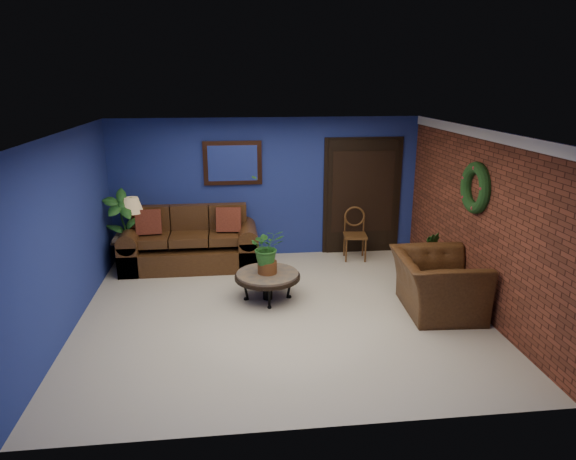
{
  "coord_description": "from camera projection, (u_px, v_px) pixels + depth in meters",
  "views": [
    {
      "loc": [
        -0.67,
        -6.52,
        3.15
      ],
      "look_at": [
        0.15,
        0.55,
        1.04
      ],
      "focal_mm": 32.0,
      "sensor_mm": 36.0,
      "label": 1
    }
  ],
  "objects": [
    {
      "name": "armchair",
      "position": [
        437.0,
        284.0,
        7.11
      ],
      "size": [
        1.17,
        1.32,
        0.81
      ],
      "primitive_type": "imported",
      "rotation": [
        0.0,
        0.0,
        1.51
      ],
      "color": "#4B2D15",
      "rests_on": "ground"
    },
    {
      "name": "closet_door",
      "position": [
        362.0,
        197.0,
        9.42
      ],
      "size": [
        1.44,
        0.06,
        2.18
      ],
      "primitive_type": "cube",
      "color": "black",
      "rests_on": "wall_back"
    },
    {
      "name": "floor",
      "position": [
        282.0,
        312.0,
        7.18
      ],
      "size": [
        5.5,
        5.5,
        0.0
      ],
      "primitive_type": "plane",
      "color": "#BDB09C",
      "rests_on": "ground"
    },
    {
      "name": "wall_back",
      "position": [
        267.0,
        188.0,
        9.2
      ],
      "size": [
        5.5,
        0.04,
        2.5
      ],
      "primitive_type": "cube",
      "color": "navy",
      "rests_on": "ground"
    },
    {
      "name": "crown_molding",
      "position": [
        485.0,
        134.0,
        6.79
      ],
      "size": [
        0.03,
        5.0,
        0.14
      ],
      "primitive_type": "cube",
      "color": "white",
      "rests_on": "wall_right_brick"
    },
    {
      "name": "ceiling",
      "position": [
        281.0,
        131.0,
        6.46
      ],
      "size": [
        5.5,
        5.0,
        0.02
      ],
      "primitive_type": "cube",
      "color": "silver",
      "rests_on": "wall_back"
    },
    {
      "name": "wall_mirror",
      "position": [
        233.0,
        163.0,
        8.96
      ],
      "size": [
        1.02,
        0.06,
        0.77
      ],
      "primitive_type": "cube",
      "color": "#472413",
      "rests_on": "wall_back"
    },
    {
      "name": "sofa",
      "position": [
        191.0,
        246.0,
        8.92
      ],
      "size": [
        2.3,
        0.99,
        1.04
      ],
      "color": "#4B2D15",
      "rests_on": "ground"
    },
    {
      "name": "coffee_table",
      "position": [
        267.0,
        277.0,
        7.51
      ],
      "size": [
        0.96,
        0.96,
        0.41
      ],
      "rotation": [
        0.0,
        0.0,
        0.15
      ],
      "color": "#4B4642",
      "rests_on": "ground"
    },
    {
      "name": "tall_plant",
      "position": [
        123.0,
        228.0,
        8.55
      ],
      "size": [
        0.67,
        0.51,
        1.39
      ],
      "color": "brown",
      "rests_on": "ground"
    },
    {
      "name": "side_chair",
      "position": [
        355.0,
        230.0,
        9.21
      ],
      "size": [
        0.44,
        0.44,
        0.94
      ],
      "rotation": [
        0.0,
        0.0,
        -0.12
      ],
      "color": "#543518",
      "rests_on": "ground"
    },
    {
      "name": "table_lamp",
      "position": [
        132.0,
        211.0,
        8.59
      ],
      "size": [
        0.37,
        0.37,
        0.61
      ],
      "color": "#472413",
      "rests_on": "end_table"
    },
    {
      "name": "wall_left",
      "position": [
        66.0,
        234.0,
        6.52
      ],
      "size": [
        0.04,
        5.0,
        2.5
      ],
      "primitive_type": "cube",
      "color": "navy",
      "rests_on": "ground"
    },
    {
      "name": "coffee_plant",
      "position": [
        267.0,
        249.0,
        7.39
      ],
      "size": [
        0.55,
        0.49,
        0.67
      ],
      "color": "brown",
      "rests_on": "coffee_table"
    },
    {
      "name": "wreath",
      "position": [
        475.0,
        188.0,
        7.04
      ],
      "size": [
        0.16,
        0.72,
        0.72
      ],
      "primitive_type": "torus",
      "rotation": [
        0.0,
        1.57,
        0.0
      ],
      "color": "black",
      "rests_on": "wall_right_brick"
    },
    {
      "name": "wall_right_brick",
      "position": [
        478.0,
        220.0,
        7.12
      ],
      "size": [
        0.04,
        5.0,
        2.5
      ],
      "primitive_type": "cube",
      "color": "brown",
      "rests_on": "ground"
    },
    {
      "name": "floor_plant",
      "position": [
        426.0,
        257.0,
        8.02
      ],
      "size": [
        0.42,
        0.35,
        0.88
      ],
      "color": "brown",
      "rests_on": "ground"
    },
    {
      "name": "end_table",
      "position": [
        135.0,
        242.0,
        8.74
      ],
      "size": [
        0.66,
        0.66,
        0.6
      ],
      "color": "#4B4642",
      "rests_on": "ground"
    }
  ]
}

